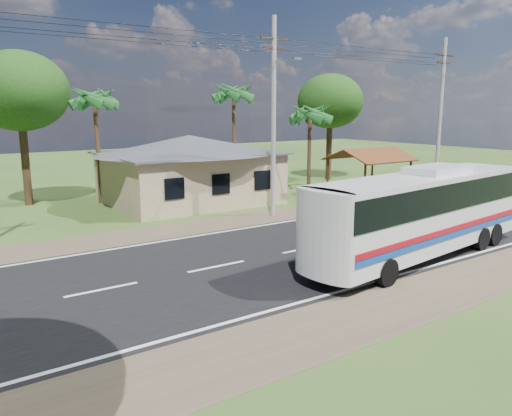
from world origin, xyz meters
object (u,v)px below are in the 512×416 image
(motorcycle, at_px, (372,190))
(person, at_px, (453,183))
(waiting_shed, at_px, (370,157))
(coach_bus, at_px, (423,207))

(motorcycle, relative_size, person, 0.96)
(waiting_shed, bearing_deg, person, -41.94)
(waiting_shed, height_order, coach_bus, coach_bus)
(motorcycle, bearing_deg, person, -107.02)
(waiting_shed, bearing_deg, motorcycle, -116.80)
(waiting_shed, relative_size, coach_bus, 0.43)
(waiting_shed, relative_size, motorcycle, 2.87)
(motorcycle, bearing_deg, waiting_shed, -10.01)
(coach_bus, relative_size, person, 6.49)
(waiting_shed, xyz_separation_m, person, (4.35, -3.91, -1.79))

